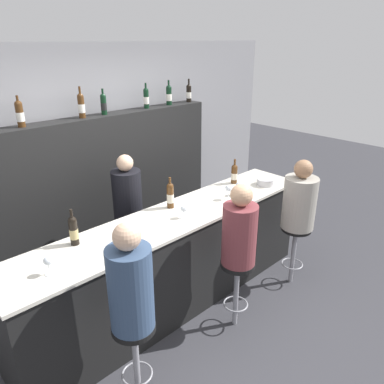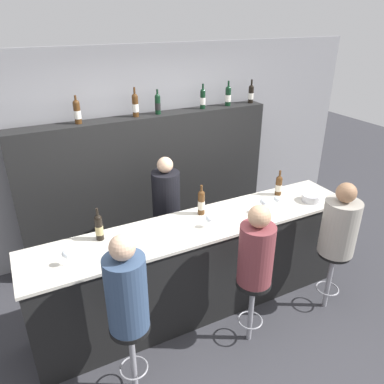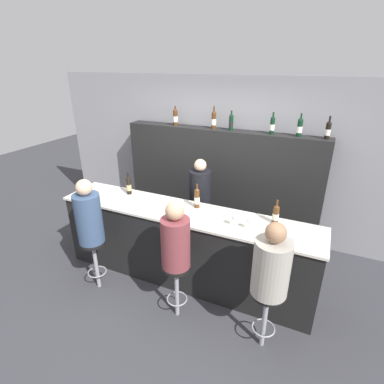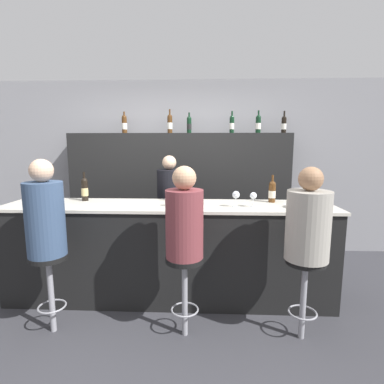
{
  "view_description": "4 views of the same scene",
  "coord_description": "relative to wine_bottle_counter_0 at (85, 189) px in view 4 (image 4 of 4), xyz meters",
  "views": [
    {
      "loc": [
        -2.14,
        -2.16,
        2.63
      ],
      "look_at": [
        0.19,
        0.25,
        1.25
      ],
      "focal_mm": 35.0,
      "sensor_mm": 36.0,
      "label": 1
    },
    {
      "loc": [
        -1.53,
        -2.5,
        2.92
      ],
      "look_at": [
        -0.09,
        0.3,
        1.41
      ],
      "focal_mm": 35.0,
      "sensor_mm": 36.0,
      "label": 2
    },
    {
      "loc": [
        1.49,
        -2.72,
        2.78
      ],
      "look_at": [
        0.11,
        0.31,
        1.32
      ],
      "focal_mm": 28.0,
      "sensor_mm": 36.0,
      "label": 3
    },
    {
      "loc": [
        0.38,
        -2.73,
        1.65
      ],
      "look_at": [
        0.24,
        0.4,
        1.15
      ],
      "focal_mm": 28.0,
      "sensor_mm": 36.0,
      "label": 4
    }
  ],
  "objects": [
    {
      "name": "ground_plane",
      "position": [
        0.95,
        -0.48,
        -1.17
      ],
      "size": [
        16.0,
        16.0,
        0.0
      ],
      "primitive_type": "plane",
      "color": "#333338"
    },
    {
      "name": "wall_back",
      "position": [
        0.95,
        1.41,
        0.13
      ],
      "size": [
        6.4,
        0.05,
        2.6
      ],
      "color": "gray",
      "rests_on": "ground_plane"
    },
    {
      "name": "bar_counter",
      "position": [
        0.95,
        -0.17,
        -0.65
      ],
      "size": [
        3.43,
        0.65,
        1.04
      ],
      "color": "black",
      "rests_on": "ground_plane"
    },
    {
      "name": "back_bar_cabinet",
      "position": [
        0.95,
        1.19,
        -0.26
      ],
      "size": [
        3.22,
        0.28,
        1.81
      ],
      "color": "black",
      "rests_on": "ground_plane"
    },
    {
      "name": "wine_bottle_counter_0",
      "position": [
        0.0,
        0.0,
        0.0
      ],
      "size": [
        0.07,
        0.07,
        0.32
      ],
      "color": "black",
      "rests_on": "bar_counter"
    },
    {
      "name": "wine_bottle_counter_1",
      "position": [
        1.06,
        -0.0,
        0.01
      ],
      "size": [
        0.07,
        0.07,
        0.32
      ],
      "color": "#4C2D14",
      "rests_on": "bar_counter"
    },
    {
      "name": "wine_bottle_counter_2",
      "position": [
        2.05,
        -0.0,
        -0.01
      ],
      "size": [
        0.07,
        0.07,
        0.3
      ],
      "color": "#4C2D14",
      "rests_on": "bar_counter"
    },
    {
      "name": "wine_bottle_backbar_0",
      "position": [
        0.15,
        1.19,
        0.78
      ],
      "size": [
        0.08,
        0.08,
        0.31
      ],
      "color": "#4C2D14",
      "rests_on": "back_bar_cabinet"
    },
    {
      "name": "wine_bottle_backbar_1",
      "position": [
        0.82,
        1.19,
        0.78
      ],
      "size": [
        0.07,
        0.07,
        0.34
      ],
      "color": "#4C2D14",
      "rests_on": "back_bar_cabinet"
    },
    {
      "name": "wine_bottle_backbar_2",
      "position": [
        1.1,
        1.19,
        0.77
      ],
      "size": [
        0.07,
        0.07,
        0.29
      ],
      "color": "black",
      "rests_on": "back_bar_cabinet"
    },
    {
      "name": "wine_bottle_backbar_3",
      "position": [
        1.71,
        1.19,
        0.78
      ],
      "size": [
        0.07,
        0.07,
        0.31
      ],
      "color": "black",
      "rests_on": "back_bar_cabinet"
    },
    {
      "name": "wine_bottle_backbar_4",
      "position": [
        2.08,
        1.19,
        0.78
      ],
      "size": [
        0.07,
        0.07,
        0.32
      ],
      "color": "black",
      "rests_on": "back_bar_cabinet"
    },
    {
      "name": "wine_bottle_backbar_5",
      "position": [
        2.45,
        1.19,
        0.77
      ],
      "size": [
        0.07,
        0.07,
        0.31
      ],
      "color": "black",
      "rests_on": "back_bar_cabinet"
    },
    {
      "name": "wine_glass_0",
      "position": [
        -0.34,
        -0.27,
        -0.03
      ],
      "size": [
        0.07,
        0.07,
        0.15
      ],
      "color": "silver",
      "rests_on": "bar_counter"
    },
    {
      "name": "wine_glass_1",
      "position": [
        0.99,
        -0.27,
        -0.04
      ],
      "size": [
        0.07,
        0.07,
        0.13
      ],
      "color": "silver",
      "rests_on": "bar_counter"
    },
    {
      "name": "wine_glass_2",
      "position": [
        1.64,
        -0.27,
        -0.01
      ],
      "size": [
        0.08,
        0.08,
        0.16
      ],
      "color": "silver",
      "rests_on": "bar_counter"
    },
    {
      "name": "wine_glass_3",
      "position": [
        1.81,
        -0.27,
        -0.02
      ],
      "size": [
        0.07,
        0.07,
        0.15
      ],
      "color": "silver",
      "rests_on": "bar_counter"
    },
    {
      "name": "metal_bowl",
      "position": [
        2.27,
        -0.29,
        -0.09
      ],
      "size": [
        0.2,
        0.2,
        0.08
      ],
      "color": "#B7B7BC",
      "rests_on": "bar_counter"
    },
    {
      "name": "bar_stool_left",
      "position": [
        -0.02,
        -0.81,
        -0.62
      ],
      "size": [
        0.32,
        0.32,
        0.71
      ],
      "color": "gray",
      "rests_on": "ground_plane"
    },
    {
      "name": "guest_seated_left",
      "position": [
        -0.02,
        -0.81,
        -0.1
      ],
      "size": [
        0.32,
        0.32,
        0.82
      ],
      "color": "#334766",
      "rests_on": "bar_stool_left"
    },
    {
      "name": "bar_stool_middle",
      "position": [
        1.16,
        -0.81,
        -0.62
      ],
      "size": [
        0.32,
        0.32,
        0.71
      ],
      "color": "gray",
      "rests_on": "ground_plane"
    },
    {
      "name": "guest_seated_middle",
      "position": [
        1.16,
        -0.81,
        -0.12
      ],
      "size": [
        0.31,
        0.31,
        0.77
      ],
      "color": "brown",
      "rests_on": "bar_stool_middle"
    },
    {
      "name": "bar_stool_right",
      "position": [
        2.17,
        -0.81,
        -0.62
      ],
      "size": [
        0.32,
        0.32,
        0.71
      ],
      "color": "gray",
      "rests_on": "ground_plane"
    },
    {
      "name": "guest_seated_right",
      "position": [
        2.17,
        -0.81,
        -0.13
      ],
      "size": [
        0.35,
        0.35,
        0.77
      ],
      "color": "gray",
      "rests_on": "bar_stool_right"
    },
    {
      "name": "bartender",
      "position": [
        0.88,
        0.51,
        -0.47
      ],
      "size": [
        0.32,
        0.32,
        1.52
      ],
      "color": "black",
      "rests_on": "ground_plane"
    }
  ]
}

